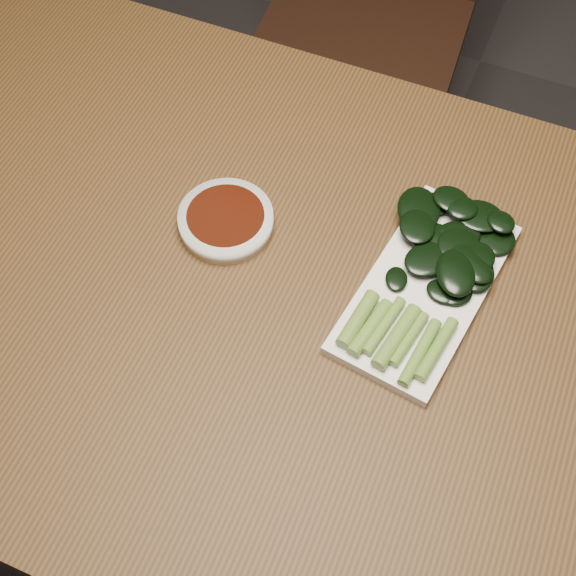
% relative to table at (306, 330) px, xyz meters
% --- Properties ---
extents(ground, '(6.00, 6.00, 0.00)m').
position_rel_table_xyz_m(ground, '(0.00, 0.00, -0.68)').
color(ground, '#2D2A2A').
rests_on(ground, ground).
extents(table, '(1.40, 0.80, 0.75)m').
position_rel_table_xyz_m(table, '(0.00, 0.00, 0.00)').
color(table, '#442C13').
rests_on(table, ground).
extents(sauce_bowl, '(0.12, 0.12, 0.02)m').
position_rel_table_xyz_m(sauce_bowl, '(-0.14, 0.06, 0.08)').
color(sauce_bowl, white).
rests_on(sauce_bowl, table).
extents(serving_plate, '(0.17, 0.29, 0.01)m').
position_rel_table_xyz_m(serving_plate, '(0.13, 0.07, 0.08)').
color(serving_plate, white).
rests_on(serving_plate, table).
extents(gai_lan, '(0.17, 0.28, 0.02)m').
position_rel_table_xyz_m(gai_lan, '(0.13, 0.10, 0.10)').
color(gai_lan, olive).
rests_on(gai_lan, serving_plate).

